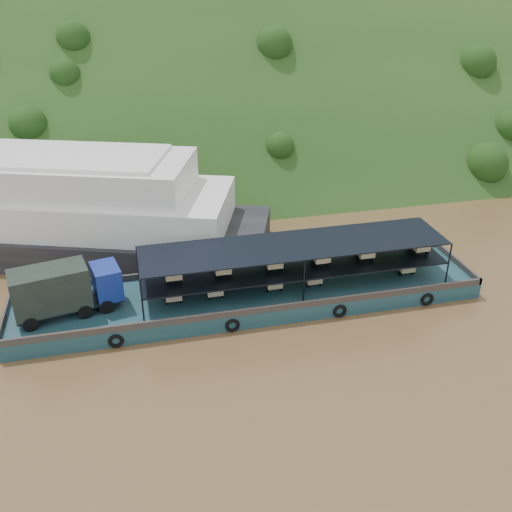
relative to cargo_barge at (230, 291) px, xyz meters
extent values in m
plane|color=brown|center=(4.37, -1.55, -1.22)|extent=(160.00, 160.00, 0.00)
cube|color=#193513|center=(4.37, 34.45, -1.22)|extent=(140.00, 39.60, 39.60)
cube|color=#133B45|center=(1.50, 0.06, -0.62)|extent=(35.00, 7.00, 1.20)
cube|color=#592D19|center=(1.50, 3.46, 0.23)|extent=(35.00, 0.20, 0.50)
cube|color=#592D19|center=(1.50, -3.34, 0.23)|extent=(35.00, 0.20, 0.50)
cube|color=#592D19|center=(18.90, 0.06, 0.23)|extent=(0.20, 7.00, 0.50)
cube|color=#592D19|center=(-15.90, 0.06, 0.23)|extent=(0.20, 7.00, 0.50)
torus|color=black|center=(-8.50, -3.49, -0.67)|extent=(1.06, 0.26, 1.06)
torus|color=black|center=(-0.50, -3.49, -0.67)|extent=(1.06, 0.26, 1.06)
torus|color=black|center=(7.50, -3.49, -0.67)|extent=(1.06, 0.26, 1.06)
torus|color=black|center=(14.50, -3.49, -0.67)|extent=(1.06, 0.26, 1.06)
cylinder|color=black|center=(-13.92, -1.88, 0.51)|extent=(1.11, 0.58, 1.05)
cylinder|color=black|center=(-14.39, 0.29, 0.51)|extent=(1.11, 0.58, 1.05)
cylinder|color=black|center=(-10.42, -1.13, 0.51)|extent=(1.11, 0.58, 1.05)
cylinder|color=black|center=(-10.88, 1.04, 0.51)|extent=(1.11, 0.58, 1.05)
cylinder|color=black|center=(-8.97, -0.82, 0.51)|extent=(1.11, 0.58, 1.05)
cylinder|color=black|center=(-9.44, 1.35, 0.51)|extent=(1.11, 0.58, 1.05)
cube|color=black|center=(-11.47, -0.22, 0.67)|extent=(7.50, 3.77, 0.21)
cube|color=navy|center=(-8.79, 0.35, 1.88)|extent=(2.28, 2.85, 2.32)
cube|color=black|center=(-7.92, 0.54, 2.30)|extent=(0.50, 2.08, 0.95)
cube|color=black|center=(-12.51, -0.44, 2.20)|extent=(5.48, 3.53, 2.95)
cube|color=black|center=(5.00, 0.06, 1.64)|extent=(23.00, 5.00, 0.12)
cube|color=black|center=(5.00, 0.06, 3.28)|extent=(23.00, 5.00, 0.08)
cylinder|color=black|center=(-6.50, -2.44, 1.63)|extent=(0.12, 0.12, 3.30)
cylinder|color=black|center=(-6.50, 2.56, 1.63)|extent=(0.12, 0.12, 3.30)
cylinder|color=black|center=(5.00, -2.44, 1.63)|extent=(0.12, 0.12, 3.30)
cylinder|color=black|center=(5.00, 2.56, 1.63)|extent=(0.12, 0.12, 3.30)
cylinder|color=black|center=(16.50, -2.44, 1.63)|extent=(0.12, 0.12, 3.30)
cylinder|color=black|center=(16.50, 2.56, 1.63)|extent=(0.12, 0.12, 3.30)
cylinder|color=black|center=(-4.24, 1.11, 0.24)|extent=(0.12, 0.52, 0.52)
cylinder|color=black|center=(-4.74, -0.69, 0.24)|extent=(0.14, 0.52, 0.52)
cylinder|color=black|center=(-3.74, -0.69, 0.24)|extent=(0.14, 0.52, 0.52)
cube|color=#C6B08C|center=(-4.24, -0.34, 0.58)|extent=(1.15, 1.50, 0.44)
cube|color=#B41F0C|center=(-4.24, 0.81, 0.76)|extent=(0.55, 0.80, 0.80)
cube|color=#B41F0C|center=(-4.24, 0.61, 1.26)|extent=(0.50, 0.10, 0.10)
cylinder|color=black|center=(-1.22, 1.11, 0.24)|extent=(0.12, 0.52, 0.52)
cylinder|color=black|center=(-1.72, -0.69, 0.24)|extent=(0.14, 0.52, 0.52)
cylinder|color=black|center=(-0.72, -0.69, 0.24)|extent=(0.14, 0.52, 0.52)
cube|color=beige|center=(-1.22, -0.34, 0.58)|extent=(1.15, 1.50, 0.44)
cube|color=#AB0B0C|center=(-1.22, 0.81, 0.76)|extent=(0.55, 0.80, 0.80)
cube|color=#AB0B0C|center=(-1.22, 0.61, 1.26)|extent=(0.50, 0.10, 0.10)
cylinder|color=black|center=(3.27, 1.11, 0.24)|extent=(0.12, 0.52, 0.52)
cylinder|color=black|center=(2.77, -0.69, 0.24)|extent=(0.14, 0.52, 0.52)
cylinder|color=black|center=(3.77, -0.69, 0.24)|extent=(0.14, 0.52, 0.52)
cube|color=#C5BD8B|center=(3.27, -0.34, 0.58)|extent=(1.15, 1.50, 0.44)
cube|color=red|center=(3.27, 0.81, 0.76)|extent=(0.55, 0.80, 0.80)
cube|color=red|center=(3.27, 0.61, 1.26)|extent=(0.50, 0.10, 0.10)
cylinder|color=black|center=(6.38, 1.11, 0.24)|extent=(0.12, 0.52, 0.52)
cylinder|color=black|center=(5.88, -0.69, 0.24)|extent=(0.14, 0.52, 0.52)
cylinder|color=black|center=(6.88, -0.69, 0.24)|extent=(0.14, 0.52, 0.52)
cube|color=#CCBB90|center=(6.38, -0.34, 0.58)|extent=(1.15, 1.50, 0.44)
cube|color=#B52C0C|center=(6.38, 0.81, 0.76)|extent=(0.55, 0.80, 0.80)
cube|color=#B52C0C|center=(6.38, 0.61, 1.26)|extent=(0.50, 0.10, 0.10)
cylinder|color=black|center=(14.05, 1.11, 0.24)|extent=(0.12, 0.52, 0.52)
cylinder|color=black|center=(13.55, -0.69, 0.24)|extent=(0.14, 0.52, 0.52)
cylinder|color=black|center=(14.55, -0.69, 0.24)|extent=(0.14, 0.52, 0.52)
cube|color=beige|center=(14.05, -0.34, 0.58)|extent=(1.15, 1.50, 0.44)
cube|color=red|center=(14.05, 0.81, 0.76)|extent=(0.55, 0.80, 0.80)
cube|color=red|center=(14.05, 0.61, 1.26)|extent=(0.50, 0.10, 0.10)
cylinder|color=black|center=(-4.13, 1.11, 1.96)|extent=(0.12, 0.52, 0.52)
cylinder|color=black|center=(-4.63, -0.69, 1.96)|extent=(0.14, 0.52, 0.52)
cylinder|color=black|center=(-3.63, -0.69, 1.96)|extent=(0.14, 0.52, 0.52)
cube|color=tan|center=(-4.13, -0.34, 2.30)|extent=(1.15, 1.50, 0.44)
cube|color=#C2B789|center=(-4.13, 0.81, 2.48)|extent=(0.55, 0.80, 0.80)
cube|color=#C2B789|center=(-4.13, 0.61, 2.98)|extent=(0.50, 0.10, 0.10)
cylinder|color=black|center=(-0.58, 1.11, 1.96)|extent=(0.12, 0.52, 0.52)
cylinder|color=black|center=(-1.08, -0.69, 1.96)|extent=(0.14, 0.52, 0.52)
cylinder|color=black|center=(-0.08, -0.69, 1.96)|extent=(0.14, 0.52, 0.52)
cube|color=tan|center=(-0.58, -0.34, 2.30)|extent=(1.15, 1.50, 0.44)
cube|color=navy|center=(-0.58, 0.81, 2.48)|extent=(0.55, 0.80, 0.80)
cube|color=navy|center=(-0.58, 0.61, 2.98)|extent=(0.50, 0.10, 0.10)
cylinder|color=black|center=(3.25, 1.11, 1.96)|extent=(0.12, 0.52, 0.52)
cylinder|color=black|center=(2.75, -0.69, 1.96)|extent=(0.14, 0.52, 0.52)
cylinder|color=black|center=(3.75, -0.69, 1.96)|extent=(0.14, 0.52, 0.52)
cube|color=#C5BC8B|center=(3.25, -0.34, 2.30)|extent=(1.15, 1.50, 0.44)
cube|color=red|center=(3.25, 0.81, 2.48)|extent=(0.55, 0.80, 0.80)
cube|color=red|center=(3.25, 0.61, 2.98)|extent=(0.50, 0.10, 0.10)
cylinder|color=black|center=(6.93, 1.11, 1.96)|extent=(0.12, 0.52, 0.52)
cylinder|color=black|center=(6.43, -0.69, 1.96)|extent=(0.14, 0.52, 0.52)
cylinder|color=black|center=(7.43, -0.69, 1.96)|extent=(0.14, 0.52, 0.52)
cube|color=beige|center=(6.93, -0.34, 2.30)|extent=(1.15, 1.50, 0.44)
cube|color=beige|center=(6.93, 0.81, 2.48)|extent=(0.55, 0.80, 0.80)
cube|color=beige|center=(6.93, 0.61, 2.98)|extent=(0.50, 0.10, 0.10)
cylinder|color=black|center=(10.48, 1.11, 1.96)|extent=(0.12, 0.52, 0.52)
cylinder|color=black|center=(9.98, -0.69, 1.96)|extent=(0.14, 0.52, 0.52)
cylinder|color=black|center=(10.98, -0.69, 1.96)|extent=(0.14, 0.52, 0.52)
cube|color=beige|center=(10.48, -0.34, 2.30)|extent=(1.15, 1.50, 0.44)
cube|color=#AC0B0D|center=(10.48, 0.81, 2.48)|extent=(0.55, 0.80, 0.80)
cube|color=#AC0B0D|center=(10.48, 0.61, 2.98)|extent=(0.50, 0.10, 0.10)
cylinder|color=black|center=(15.07, 1.11, 1.96)|extent=(0.12, 0.52, 0.52)
cylinder|color=black|center=(14.57, -0.69, 1.96)|extent=(0.14, 0.52, 0.52)
cylinder|color=black|center=(15.57, -0.69, 1.96)|extent=(0.14, 0.52, 0.52)
cube|color=beige|center=(15.07, -0.34, 2.30)|extent=(1.15, 1.50, 0.44)
cube|color=navy|center=(15.07, 0.81, 2.48)|extent=(0.55, 0.80, 0.80)
cube|color=navy|center=(15.07, 0.61, 2.98)|extent=(0.50, 0.10, 0.10)
cube|color=black|center=(-16.08, 14.32, 0.09)|extent=(44.72, 24.91, 2.62)
cube|color=white|center=(-16.08, 14.32, 2.92)|extent=(38.20, 21.69, 3.05)
cube|color=white|center=(-16.08, 14.32, 5.86)|extent=(31.67, 18.47, 2.83)
cube|color=white|center=(-16.08, 14.32, 7.45)|extent=(27.20, 15.97, 0.33)
camera|label=1|loc=(-6.52, -36.14, 22.18)|focal=40.00mm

